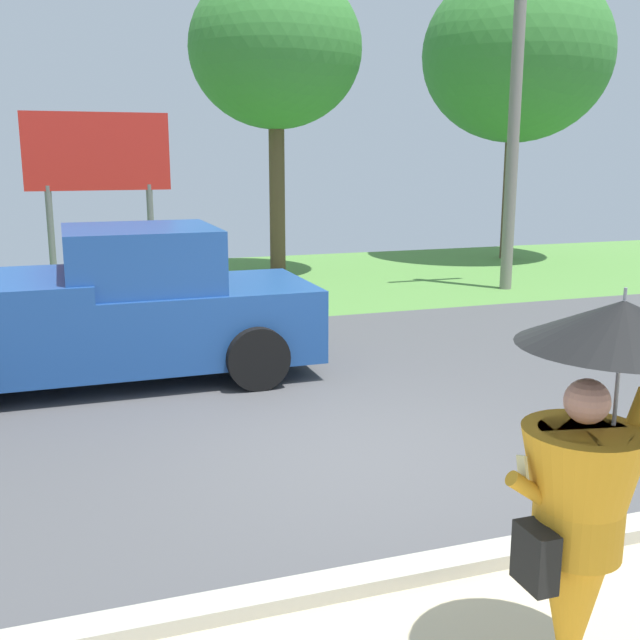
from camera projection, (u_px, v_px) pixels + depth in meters
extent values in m
cube|color=#4C4C4F|center=(301.00, 398.00, 8.86)|extent=(40.00, 8.00, 0.10)
cube|color=#578D3F|center=(190.00, 287.00, 16.26)|extent=(40.00, 8.00, 0.10)
cube|color=#B2AD9E|center=(477.00, 558.00, 5.14)|extent=(40.00, 0.24, 0.10)
cone|color=orange|center=(574.00, 566.00, 3.78)|extent=(0.60, 0.60, 1.45)
cylinder|color=orange|center=(580.00, 492.00, 3.69)|extent=(0.44, 0.44, 0.65)
sphere|color=tan|center=(587.00, 401.00, 3.60)|extent=(0.22, 0.22, 0.22)
cylinder|color=orange|center=(632.00, 432.00, 3.72)|extent=(0.24, 0.09, 0.45)
cylinder|color=orange|center=(532.00, 491.00, 3.62)|extent=(0.29, 0.08, 0.24)
cylinder|color=gray|center=(617.00, 391.00, 3.64)|extent=(0.02, 0.02, 0.75)
cone|color=black|center=(623.00, 323.00, 3.57)|extent=(1.00, 1.00, 0.22)
cylinder|color=gray|center=(625.00, 298.00, 3.54)|extent=(0.02, 0.02, 0.10)
cube|color=beige|center=(523.00, 471.00, 3.62)|extent=(0.02, 0.11, 0.16)
cube|color=black|center=(535.00, 557.00, 3.62)|extent=(0.12, 0.24, 0.30)
cube|color=#1E478C|center=(103.00, 326.00, 9.30)|extent=(5.20, 2.00, 0.90)
cube|color=#1E478C|center=(141.00, 264.00, 9.30)|extent=(1.80, 1.84, 0.90)
cube|color=#2D3842|center=(209.00, 261.00, 9.56)|extent=(0.10, 1.70, 0.77)
cylinder|color=black|center=(223.00, 323.00, 10.82)|extent=(0.76, 0.28, 0.76)
cylinder|color=black|center=(257.00, 358.00, 8.98)|extent=(0.76, 0.28, 0.76)
cylinder|color=gray|center=(515.00, 112.00, 15.05)|extent=(0.24, 0.24, 7.14)
cylinder|color=slate|center=(52.00, 246.00, 13.85)|extent=(0.12, 0.12, 2.20)
cylinder|color=slate|center=(152.00, 243.00, 14.42)|extent=(0.12, 0.12, 2.20)
cube|color=red|center=(97.00, 152.00, 13.77)|extent=(2.60, 0.10, 1.40)
cylinder|color=brown|center=(277.00, 192.00, 17.38)|extent=(0.36, 0.36, 3.82)
ellipsoid|color=#387F33|center=(275.00, 48.00, 16.71)|extent=(3.85, 3.85, 3.50)
cylinder|color=brown|center=(510.00, 189.00, 20.10)|extent=(0.36, 0.36, 3.71)
ellipsoid|color=#387F33|center=(517.00, 55.00, 19.37)|extent=(4.84, 4.84, 4.40)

